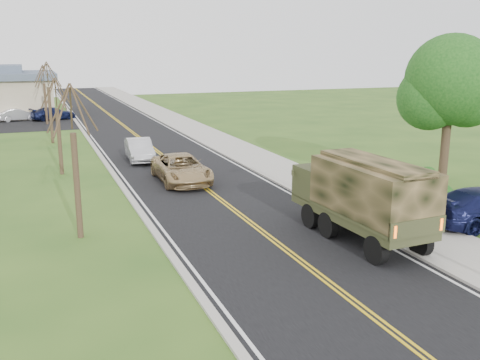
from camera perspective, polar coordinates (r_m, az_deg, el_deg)
ground at (r=15.70m, az=14.46°, el=-14.32°), size 160.00×160.00×0.00m
road at (r=52.29m, az=-11.92°, el=5.40°), size 8.00×120.00×0.01m
curb_right at (r=53.11m, az=-7.49°, el=5.76°), size 0.30×120.00×0.12m
sidewalk_right at (r=53.55m, az=-5.67°, el=5.86°), size 3.20×120.00×0.10m
curb_left at (r=51.78m, az=-16.47°, el=5.10°), size 0.30×120.00×0.10m
leafy_tree at (r=28.73m, az=21.53°, el=9.22°), size 4.83×4.50×8.10m
bare_tree_a at (r=21.65m, az=-17.09°, el=0.70°), size 1.93×2.26×6.08m
bare_tree_b at (r=33.47m, az=-18.76°, el=4.73°), size 1.83×2.14×5.73m
bare_tree_c at (r=45.34m, az=-19.61°, el=7.21°), size 2.04×2.39×6.42m
bare_tree_d at (r=57.31m, az=-20.06°, el=8.13°), size 1.88×2.20×5.91m
military_truck at (r=21.11m, az=12.92°, el=-1.38°), size 2.61×6.76×3.32m
suv_champagne at (r=30.30m, az=-6.28°, el=1.23°), size 2.63×5.60×1.55m
sedan_silver at (r=36.66m, az=-10.68°, el=3.18°), size 1.84×4.57×1.48m
lot_car_silver at (r=61.39m, az=-22.59°, el=6.45°), size 4.20×2.28×1.31m
lot_car_navy at (r=61.00m, az=-19.28°, el=6.71°), size 5.05×3.25×1.36m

